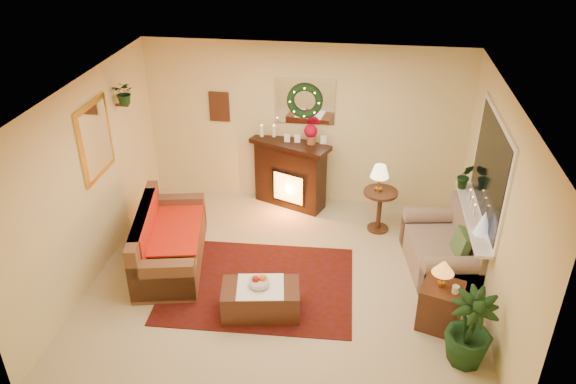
# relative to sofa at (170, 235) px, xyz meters

# --- Properties ---
(floor) EXTENTS (5.00, 5.00, 0.00)m
(floor) POSITION_rel_sofa_xyz_m (1.60, -0.22, -0.43)
(floor) COLOR beige
(floor) RESTS_ON ground
(ceiling) EXTENTS (5.00, 5.00, 0.00)m
(ceiling) POSITION_rel_sofa_xyz_m (1.60, -0.22, 2.17)
(ceiling) COLOR white
(ceiling) RESTS_ON ground
(wall_back) EXTENTS (5.00, 5.00, 0.00)m
(wall_back) POSITION_rel_sofa_xyz_m (1.60, 2.03, 0.87)
(wall_back) COLOR #EFD88C
(wall_back) RESTS_ON ground
(wall_front) EXTENTS (5.00, 5.00, 0.00)m
(wall_front) POSITION_rel_sofa_xyz_m (1.60, -2.47, 0.87)
(wall_front) COLOR #EFD88C
(wall_front) RESTS_ON ground
(wall_left) EXTENTS (4.50, 4.50, 0.00)m
(wall_left) POSITION_rel_sofa_xyz_m (-0.90, -0.22, 0.87)
(wall_left) COLOR #EFD88C
(wall_left) RESTS_ON ground
(wall_right) EXTENTS (4.50, 4.50, 0.00)m
(wall_right) POSITION_rel_sofa_xyz_m (4.10, -0.22, 0.87)
(wall_right) COLOR #EFD88C
(wall_right) RESTS_ON ground
(area_rug) EXTENTS (2.52, 1.93, 0.01)m
(area_rug) POSITION_rel_sofa_xyz_m (1.27, -0.35, -0.42)
(area_rug) COLOR #4C0B08
(area_rug) RESTS_ON floor
(sofa) EXTENTS (1.16, 1.97, 0.80)m
(sofa) POSITION_rel_sofa_xyz_m (0.00, 0.00, 0.00)
(sofa) COLOR brown
(sofa) RESTS_ON floor
(red_throw) EXTENTS (0.86, 1.39, 0.02)m
(red_throw) POSITION_rel_sofa_xyz_m (-0.06, 0.15, 0.03)
(red_throw) COLOR #B63E1A
(red_throw) RESTS_ON sofa
(fireplace) EXTENTS (1.18, 0.76, 1.03)m
(fireplace) POSITION_rel_sofa_xyz_m (1.40, 1.82, 0.12)
(fireplace) COLOR black
(fireplace) RESTS_ON floor
(poinsettia) EXTENTS (0.21, 0.21, 0.21)m
(poinsettia) POSITION_rel_sofa_xyz_m (1.72, 1.83, 0.87)
(poinsettia) COLOR #A4031D
(poinsettia) RESTS_ON fireplace
(mantel_candle_a) EXTENTS (0.06, 0.06, 0.18)m
(mantel_candle_a) POSITION_rel_sofa_xyz_m (0.96, 1.82, 0.83)
(mantel_candle_a) COLOR silver
(mantel_candle_a) RESTS_ON fireplace
(mantel_candle_b) EXTENTS (0.06, 0.06, 0.17)m
(mantel_candle_b) POSITION_rel_sofa_xyz_m (1.15, 1.84, 0.83)
(mantel_candle_b) COLOR beige
(mantel_candle_b) RESTS_ON fireplace
(mantel_mirror) EXTENTS (0.92, 0.02, 0.72)m
(mantel_mirror) POSITION_rel_sofa_xyz_m (1.60, 2.01, 1.27)
(mantel_mirror) COLOR white
(mantel_mirror) RESTS_ON wall_back
(wreath) EXTENTS (0.55, 0.11, 0.55)m
(wreath) POSITION_rel_sofa_xyz_m (1.60, 1.97, 1.29)
(wreath) COLOR #194719
(wreath) RESTS_ON wall_back
(wall_art) EXTENTS (0.32, 0.03, 0.48)m
(wall_art) POSITION_rel_sofa_xyz_m (0.25, 2.01, 1.12)
(wall_art) COLOR #381E11
(wall_art) RESTS_ON wall_back
(gold_mirror) EXTENTS (0.03, 0.84, 1.00)m
(gold_mirror) POSITION_rel_sofa_xyz_m (-0.88, 0.08, 1.32)
(gold_mirror) COLOR gold
(gold_mirror) RESTS_ON wall_left
(hanging_plant) EXTENTS (0.33, 0.28, 0.36)m
(hanging_plant) POSITION_rel_sofa_xyz_m (-0.74, 0.83, 1.54)
(hanging_plant) COLOR #194719
(hanging_plant) RESTS_ON wall_left
(loveseat) EXTENTS (1.04, 1.54, 0.83)m
(loveseat) POSITION_rel_sofa_xyz_m (3.66, 0.32, -0.01)
(loveseat) COLOR gray
(loveseat) RESTS_ON floor
(window_frame) EXTENTS (0.03, 1.86, 1.36)m
(window_frame) POSITION_rel_sofa_xyz_m (4.09, 0.33, 1.12)
(window_frame) COLOR white
(window_frame) RESTS_ON wall_right
(window_glass) EXTENTS (0.02, 1.70, 1.22)m
(window_glass) POSITION_rel_sofa_xyz_m (4.07, 0.33, 1.12)
(window_glass) COLOR black
(window_glass) RESTS_ON wall_right
(window_sill) EXTENTS (0.22, 1.86, 0.04)m
(window_sill) POSITION_rel_sofa_xyz_m (3.98, 0.33, 0.44)
(window_sill) COLOR white
(window_sill) RESTS_ON wall_right
(mini_tree) EXTENTS (0.22, 0.22, 0.33)m
(mini_tree) POSITION_rel_sofa_xyz_m (4.01, -0.11, 0.61)
(mini_tree) COLOR silver
(mini_tree) RESTS_ON window_sill
(sill_plant) EXTENTS (0.27, 0.22, 0.49)m
(sill_plant) POSITION_rel_sofa_xyz_m (3.95, 1.05, 0.66)
(sill_plant) COLOR #19431C
(sill_plant) RESTS_ON window_sill
(side_table_round) EXTENTS (0.58, 0.58, 0.66)m
(side_table_round) POSITION_rel_sofa_xyz_m (2.83, 1.23, -0.10)
(side_table_round) COLOR #40291B
(side_table_round) RESTS_ON floor
(lamp_cream) EXTENTS (0.27, 0.27, 0.42)m
(lamp_cream) POSITION_rel_sofa_xyz_m (2.79, 1.24, 0.45)
(lamp_cream) COLOR #FFE6A0
(lamp_cream) RESTS_ON side_table_round
(end_table_square) EXTENTS (0.57, 0.57, 0.56)m
(end_table_square) POSITION_rel_sofa_xyz_m (3.53, -0.80, -0.16)
(end_table_square) COLOR #472B1A
(end_table_square) RESTS_ON floor
(lamp_tiffany) EXTENTS (0.26, 0.26, 0.37)m
(lamp_tiffany) POSITION_rel_sofa_xyz_m (3.51, -0.78, 0.32)
(lamp_tiffany) COLOR orange
(lamp_tiffany) RESTS_ON end_table_square
(coffee_table) EXTENTS (1.00, 0.65, 0.39)m
(coffee_table) POSITION_rel_sofa_xyz_m (1.41, -0.88, -0.22)
(coffee_table) COLOR #3C281A
(coffee_table) RESTS_ON floor
(fruit_bowl) EXTENTS (0.25, 0.25, 0.06)m
(fruit_bowl) POSITION_rel_sofa_xyz_m (1.39, -0.87, 0.02)
(fruit_bowl) COLOR silver
(fruit_bowl) RESTS_ON coffee_table
(floor_palm) EXTENTS (1.60, 1.60, 2.74)m
(floor_palm) POSITION_rel_sofa_xyz_m (3.77, -1.35, 0.02)
(floor_palm) COLOR #2A5B2C
(floor_palm) RESTS_ON floor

